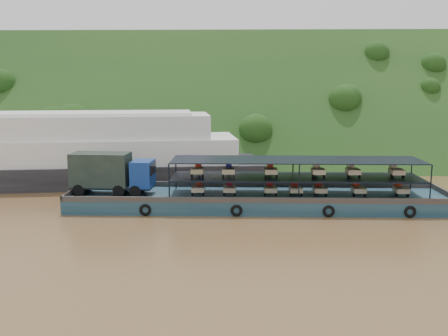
{
  "coord_description": "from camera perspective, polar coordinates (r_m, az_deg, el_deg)",
  "views": [
    {
      "loc": [
        -0.66,
        -45.58,
        11.62
      ],
      "look_at": [
        -2.0,
        3.0,
        3.2
      ],
      "focal_mm": 40.0,
      "sensor_mm": 36.0,
      "label": 1
    }
  ],
  "objects": [
    {
      "name": "passenger_ferry",
      "position": [
        59.94,
        -15.5,
        1.74
      ],
      "size": [
        41.6,
        15.81,
        8.22
      ],
      "rotation": [
        0.0,
        0.0,
        0.14
      ],
      "color": "black",
      "rests_on": "ground"
    },
    {
      "name": "ground",
      "position": [
        47.04,
        2.34,
        -4.48
      ],
      "size": [
        160.0,
        160.0,
        0.0
      ],
      "primitive_type": "plane",
      "color": "brown",
      "rests_on": "ground"
    },
    {
      "name": "hillside",
      "position": [
        82.41,
        2.02,
        1.72
      ],
      "size": [
        140.0,
        39.6,
        39.6
      ],
      "primitive_type": "cube",
      "rotation": [
        0.79,
        0.0,
        0.0
      ],
      "color": "#173A15",
      "rests_on": "ground"
    },
    {
      "name": "cargo_barge",
      "position": [
        46.82,
        1.68,
        -2.93
      ],
      "size": [
        35.0,
        7.18,
        5.08
      ],
      "color": "#122F40",
      "rests_on": "ground"
    }
  ]
}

